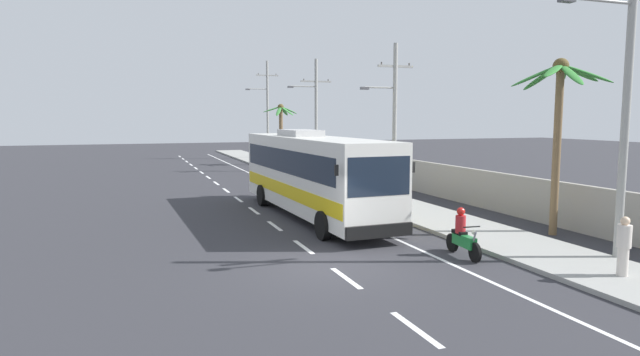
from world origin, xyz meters
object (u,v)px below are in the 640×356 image
motorcycle_beside_bus (463,236)px  utility_pole_distant (267,107)px  utility_pole_mid (393,116)px  utility_pole_nearest (626,77)px  palm_nearest (559,104)px  pedestrian_near_kerb (624,245)px  palm_second (281,123)px  utility_pole_far (315,112)px  coach_bus_foreground (312,172)px

motorcycle_beside_bus → utility_pole_distant: bearing=84.2°
utility_pole_mid → motorcycle_beside_bus: bearing=-107.8°
utility_pole_nearest → palm_nearest: 3.82m
pedestrian_near_kerb → palm_nearest: bearing=91.4°
motorcycle_beside_bus → pedestrian_near_kerb: 4.42m
utility_pole_distant → palm_second: utility_pole_distant is taller
utility_pole_distant → palm_second: 7.99m
utility_pole_far → palm_second: 6.84m
palm_nearest → palm_second: size_ratio=1.16×
motorcycle_beside_bus → utility_pole_nearest: (3.99, -2.08, 4.87)m
coach_bus_foreground → palm_nearest: 10.13m
pedestrian_near_kerb → utility_pole_far: bearing=113.6°
motorcycle_beside_bus → utility_pole_nearest: utility_pole_nearest is taller
utility_pole_far → utility_pole_distant: utility_pole_distant is taller
coach_bus_foreground → utility_pole_far: 20.28m
utility_pole_mid → palm_second: (-0.47, 21.20, -0.59)m
utility_pole_mid → utility_pole_distant: utility_pole_distant is taller
utility_pole_nearest → utility_pole_far: bearing=89.0°
coach_bus_foreground → utility_pole_nearest: size_ratio=1.20×
motorcycle_beside_bus → coach_bus_foreground: bearing=105.6°
palm_second → coach_bus_foreground: bearing=-102.6°
pedestrian_near_kerb → utility_pole_nearest: 5.00m
coach_bus_foreground → utility_pole_far: (6.73, 18.92, 2.83)m
palm_second → utility_pole_nearest: bearing=-89.2°
utility_pole_far → utility_pole_distant: size_ratio=0.88×
palm_nearest → palm_second: palm_nearest is taller
motorcycle_beside_bus → palm_nearest: bearing=16.9°
utility_pole_nearest → palm_second: (-0.48, 35.71, -1.66)m
motorcycle_beside_bus → utility_pole_distant: utility_pole_distant is taller
pedestrian_near_kerb → motorcycle_beside_bus: bearing=152.1°
utility_pole_far → utility_pole_nearest: bearing=-91.0°
utility_pole_nearest → utility_pole_distant: (0.19, 43.51, -0.09)m
utility_pole_mid → palm_nearest: 10.95m
pedestrian_near_kerb → palm_nearest: palm_nearest is taller
utility_pole_mid → palm_nearest: size_ratio=1.29×
pedestrian_near_kerb → utility_pole_far: 30.84m
utility_pole_mid → utility_pole_far: utility_pole_far is taller
coach_bus_foreground → palm_nearest: (7.26, -6.47, 2.84)m
coach_bus_foreground → motorcycle_beside_bus: coach_bus_foreground is taller
motorcycle_beside_bus → utility_pole_mid: size_ratio=0.24×
pedestrian_near_kerb → utility_pole_nearest: bearing=73.5°
motorcycle_beside_bus → utility_pole_distant: 41.91m
utility_pole_distant → utility_pole_mid: bearing=-90.4°
coach_bus_foreground → utility_pole_distant: bearing=79.1°
utility_pole_distant → motorcycle_beside_bus: bearing=-95.8°
utility_pole_mid → palm_second: bearing=91.3°
coach_bus_foreground → utility_pole_mid: bearing=35.4°
coach_bus_foreground → motorcycle_beside_bus: bearing=-74.4°
pedestrian_near_kerb → utility_pole_nearest: (1.47, 1.53, 4.53)m
coach_bus_foreground → motorcycle_beside_bus: size_ratio=6.38×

